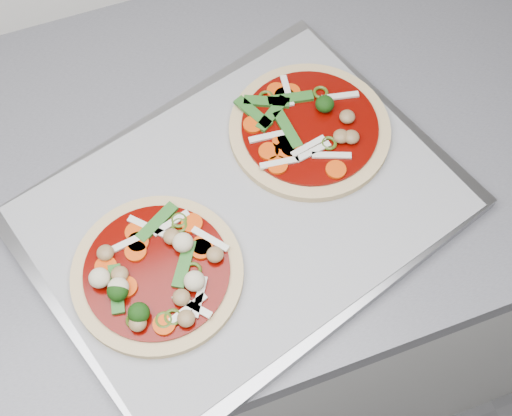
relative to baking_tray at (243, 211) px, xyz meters
name	(u,v)px	position (x,y,z in m)	size (l,w,h in m)	color
base_cabinet	(340,255)	(0.22, 0.08, -0.48)	(3.60, 0.60, 0.86)	#BCBCBA
countertop	(374,118)	(0.22, 0.08, -0.03)	(3.60, 0.60, 0.04)	slate
baking_tray	(243,211)	(0.00, 0.00, 0.00)	(0.49, 0.36, 0.02)	gray
parchment	(243,207)	(0.00, 0.00, 0.01)	(0.47, 0.34, 0.00)	#98999D
pizza_left	(156,273)	(-0.12, -0.05, 0.02)	(0.20, 0.20, 0.03)	#D6B07D
pizza_right	(308,128)	(0.11, 0.07, 0.02)	(0.29, 0.29, 0.03)	#D6B07D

